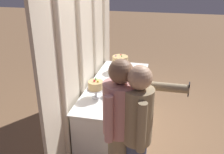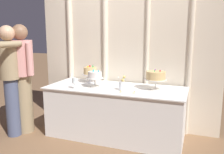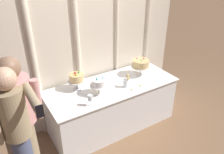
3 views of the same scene
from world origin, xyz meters
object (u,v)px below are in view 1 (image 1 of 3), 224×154
(cake_display_center, at_px, (119,82))
(tealight_near_left, at_px, (135,76))
(cake_display_leftmost, at_px, (96,86))
(guest_man_pink_jacket, at_px, (138,135))
(cake_display_rightmost, at_px, (120,60))
(tealight_far_left, at_px, (135,81))
(cake_table, at_px, (116,105))
(flower_vase, at_px, (127,76))
(guest_man_dark_suit, at_px, (120,130))
(wine_glass, at_px, (130,95))

(cake_display_center, distance_m, tealight_near_left, 0.68)
(cake_display_leftmost, bearing_deg, guest_man_pink_jacket, -144.04)
(cake_display_rightmost, relative_size, tealight_far_left, 7.85)
(tealight_near_left, xyz_separation_m, guest_man_pink_jacket, (-1.83, -0.28, 0.18))
(cake_table, height_order, flower_vase, flower_vase)
(cake_display_leftmost, distance_m, tealight_near_left, 0.97)
(flower_vase, bearing_deg, cake_table, 134.51)
(tealight_near_left, bearing_deg, cake_display_rightmost, 52.15)
(cake_table, height_order, guest_man_dark_suit, guest_man_dark_suit)
(cake_display_center, height_order, wine_glass, cake_display_center)
(tealight_far_left, distance_m, tealight_near_left, 0.18)
(cake_table, xyz_separation_m, cake_display_rightmost, (0.58, 0.05, 0.58))
(wine_glass, bearing_deg, tealight_near_left, 3.09)
(guest_man_dark_suit, bearing_deg, cake_display_center, 11.96)
(cake_display_center, xyz_separation_m, guest_man_dark_suit, (-1.11, -0.24, -0.01))
(flower_vase, bearing_deg, tealight_far_left, -78.13)
(cake_display_leftmost, xyz_separation_m, guest_man_pink_jacket, (-0.98, -0.71, 0.00))
(tealight_near_left, bearing_deg, cake_table, 145.43)
(cake_table, xyz_separation_m, cake_display_center, (-0.29, -0.09, 0.55))
(cake_display_leftmost, distance_m, tealight_far_left, 0.83)
(cake_display_rightmost, distance_m, wine_glass, 1.16)
(flower_vase, bearing_deg, guest_man_pink_jacket, -167.10)
(guest_man_pink_jacket, bearing_deg, guest_man_dark_suit, 69.56)
(tealight_far_left, bearing_deg, guest_man_dark_suit, -177.79)
(wine_glass, bearing_deg, guest_man_pink_jacket, -166.27)
(tealight_far_left, bearing_deg, cake_display_leftmost, 145.90)
(tealight_far_left, bearing_deg, flower_vase, 101.87)
(cake_display_center, relative_size, guest_man_pink_jacket, 0.17)
(cake_display_center, distance_m, wine_glass, 0.31)
(cake_display_center, bearing_deg, cake_display_rightmost, 9.52)
(wine_glass, xyz_separation_m, tealight_far_left, (0.70, 0.02, -0.11))
(cake_table, bearing_deg, cake_display_leftmost, 159.64)
(cake_display_leftmost, xyz_separation_m, flower_vase, (0.65, -0.34, -0.09))
(tealight_far_left, bearing_deg, guest_man_pink_jacket, -171.30)
(cake_display_center, bearing_deg, cake_display_leftmost, 126.97)
(cake_display_leftmost, distance_m, guest_man_pink_jacket, 1.20)
(cake_display_rightmost, relative_size, flower_vase, 1.45)
(cake_display_center, distance_m, guest_man_pink_jacket, 1.26)
(guest_man_pink_jacket, bearing_deg, cake_display_rightmost, 15.58)
(cake_table, relative_size, cake_display_leftmost, 6.91)
(tealight_far_left, relative_size, guest_man_dark_suit, 0.02)
(wine_glass, distance_m, guest_man_pink_jacket, 0.98)
(flower_vase, bearing_deg, tealight_near_left, -24.29)
(cake_display_leftmost, relative_size, tealight_far_left, 7.46)
(cake_display_center, distance_m, flower_vase, 0.45)
(wine_glass, height_order, tealight_far_left, wine_glass)
(tealight_near_left, distance_m, guest_man_pink_jacket, 1.86)
(wine_glass, xyz_separation_m, flower_vase, (0.67, 0.14, -0.03))
(cake_display_center, relative_size, flower_vase, 1.30)
(cake_table, distance_m, guest_man_dark_suit, 1.54)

